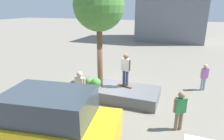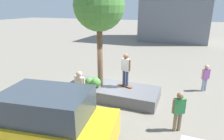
% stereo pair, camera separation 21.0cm
% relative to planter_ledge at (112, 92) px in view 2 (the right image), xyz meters
% --- Properties ---
extents(ground_plane, '(120.00, 120.00, 0.00)m').
position_rel_planter_ledge_xyz_m(ground_plane, '(0.19, -0.22, -0.29)').
color(ground_plane, gray).
extents(planter_ledge, '(4.76, 1.94, 0.59)m').
position_rel_planter_ledge_xyz_m(planter_ledge, '(0.00, 0.00, 0.00)').
color(planter_ledge, slate).
rests_on(planter_ledge, ground).
extents(plaza_tree, '(2.42, 2.42, 5.19)m').
position_rel_planter_ledge_xyz_m(plaza_tree, '(0.67, -0.05, 4.23)').
color(plaza_tree, brown).
rests_on(plaza_tree, planter_ledge).
extents(boxwood_shrub, '(0.46, 0.46, 0.46)m').
position_rel_planter_ledge_xyz_m(boxwood_shrub, '(1.13, 0.32, 0.52)').
color(boxwood_shrub, '#4C8C3D').
rests_on(boxwood_shrub, planter_ledge).
extents(hedge_clump, '(0.51, 0.51, 0.51)m').
position_rel_planter_ledge_xyz_m(hedge_clump, '(0.73, 0.37, 0.55)').
color(hedge_clump, '#4C8C3D').
rests_on(hedge_clump, planter_ledge).
extents(skateboard, '(0.83, 0.43, 0.07)m').
position_rel_planter_ledge_xyz_m(skateboard, '(-0.64, -0.25, 0.35)').
color(skateboard, brown).
rests_on(skateboard, planter_ledge).
extents(skateboarder, '(0.54, 0.33, 1.67)m').
position_rel_planter_ledge_xyz_m(skateboarder, '(-0.64, -0.25, 1.33)').
color(skateboarder, navy).
rests_on(skateboarder, skateboard).
extents(taxi_cab, '(4.84, 2.69, 2.14)m').
position_rel_planter_ledge_xyz_m(taxi_cab, '(0.49, 4.55, 0.79)').
color(taxi_cab, gold).
rests_on(taxi_cab, ground).
extents(bystander_watching, '(0.47, 0.37, 1.59)m').
position_rel_planter_ledge_xyz_m(bystander_watching, '(-3.37, 1.81, 0.62)').
color(bystander_watching, '#847056').
rests_on(bystander_watching, ground).
extents(passerby_with_bag, '(0.58, 0.29, 1.74)m').
position_rel_planter_ledge_xyz_m(passerby_with_bag, '(1.03, 1.45, 0.71)').
color(passerby_with_bag, '#847056').
rests_on(passerby_with_bag, ground).
extents(pedestrian_crossing, '(0.42, 0.39, 1.52)m').
position_rel_planter_ledge_xyz_m(pedestrian_crossing, '(-4.50, -2.62, 0.59)').
color(pedestrian_crossing, '#8C9EB7').
rests_on(pedestrian_crossing, ground).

